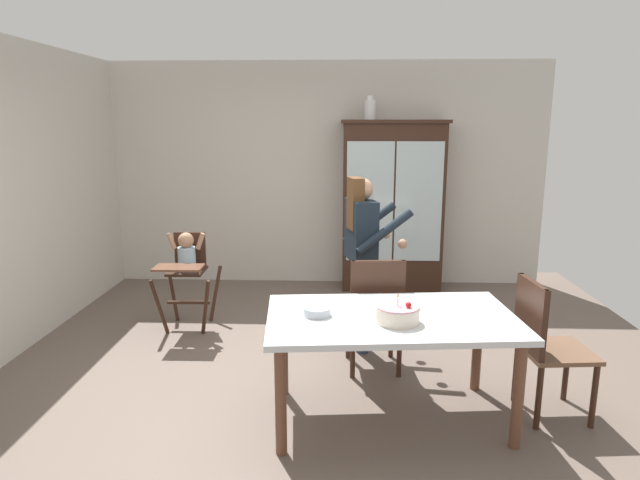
{
  "coord_description": "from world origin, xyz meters",
  "views": [
    {
      "loc": [
        0.19,
        -4.01,
        1.98
      ],
      "look_at": [
        0.01,
        0.7,
        0.95
      ],
      "focal_mm": 30.27,
      "sensor_mm": 36.0,
      "label": 1
    }
  ],
  "objects_px": {
    "high_chair_with_toddler": "(187,263)",
    "dining_chair_right_end": "(543,339)",
    "dining_table": "(391,328)",
    "ceramic_vase": "(370,109)",
    "serving_bowl": "(317,311)",
    "adult_person": "(362,243)",
    "dining_chair_far_side": "(375,307)",
    "birthday_cake": "(397,314)",
    "china_cabinet": "(392,206)"
  },
  "relations": [
    {
      "from": "dining_table",
      "to": "dining_chair_right_end",
      "type": "height_order",
      "value": "dining_chair_right_end"
    },
    {
      "from": "adult_person",
      "to": "dining_table",
      "type": "relative_size",
      "value": 0.9
    },
    {
      "from": "adult_person",
      "to": "birthday_cake",
      "type": "distance_m",
      "value": 1.3
    },
    {
      "from": "dining_table",
      "to": "birthday_cake",
      "type": "relative_size",
      "value": 6.08
    },
    {
      "from": "high_chair_with_toddler",
      "to": "dining_chair_far_side",
      "type": "relative_size",
      "value": 0.99
    },
    {
      "from": "high_chair_with_toddler",
      "to": "dining_chair_right_end",
      "type": "xyz_separation_m",
      "value": [
        2.85,
        -1.53,
        -0.1
      ]
    },
    {
      "from": "birthday_cake",
      "to": "serving_bowl",
      "type": "bearing_deg",
      "value": 168.86
    },
    {
      "from": "adult_person",
      "to": "dining_chair_far_side",
      "type": "relative_size",
      "value": 1.59
    },
    {
      "from": "china_cabinet",
      "to": "serving_bowl",
      "type": "distance_m",
      "value": 3.13
    },
    {
      "from": "dining_table",
      "to": "dining_chair_far_side",
      "type": "xyz_separation_m",
      "value": [
        -0.06,
        0.68,
        -0.1
      ]
    },
    {
      "from": "china_cabinet",
      "to": "birthday_cake",
      "type": "relative_size",
      "value": 7.19
    },
    {
      "from": "china_cabinet",
      "to": "dining_table",
      "type": "distance_m",
      "value": 3.04
    },
    {
      "from": "china_cabinet",
      "to": "high_chair_with_toddler",
      "type": "distance_m",
      "value": 2.54
    },
    {
      "from": "high_chair_with_toddler",
      "to": "dining_chair_right_end",
      "type": "bearing_deg",
      "value": -29.03
    },
    {
      "from": "serving_bowl",
      "to": "dining_chair_far_side",
      "type": "relative_size",
      "value": 0.19
    },
    {
      "from": "birthday_cake",
      "to": "dining_chair_right_end",
      "type": "distance_m",
      "value": 1.05
    },
    {
      "from": "dining_table",
      "to": "birthday_cake",
      "type": "xyz_separation_m",
      "value": [
        0.03,
        -0.12,
        0.14
      ]
    },
    {
      "from": "high_chair_with_toddler",
      "to": "serving_bowl",
      "type": "bearing_deg",
      "value": -51.57
    },
    {
      "from": "dining_chair_far_side",
      "to": "ceramic_vase",
      "type": "bearing_deg",
      "value": -95.93
    },
    {
      "from": "adult_person",
      "to": "serving_bowl",
      "type": "height_order",
      "value": "adult_person"
    },
    {
      "from": "dining_table",
      "to": "dining_chair_far_side",
      "type": "relative_size",
      "value": 1.77
    },
    {
      "from": "adult_person",
      "to": "serving_bowl",
      "type": "distance_m",
      "value": 1.24
    },
    {
      "from": "china_cabinet",
      "to": "dining_chair_right_end",
      "type": "relative_size",
      "value": 2.1
    },
    {
      "from": "ceramic_vase",
      "to": "china_cabinet",
      "type": "bearing_deg",
      "value": -0.75
    },
    {
      "from": "ceramic_vase",
      "to": "dining_chair_right_end",
      "type": "bearing_deg",
      "value": -70.39
    },
    {
      "from": "ceramic_vase",
      "to": "adult_person",
      "type": "relative_size",
      "value": 0.18
    },
    {
      "from": "high_chair_with_toddler",
      "to": "ceramic_vase",
      "type": "bearing_deg",
      "value": 36.72
    },
    {
      "from": "china_cabinet",
      "to": "ceramic_vase",
      "type": "relative_size",
      "value": 7.45
    },
    {
      "from": "birthday_cake",
      "to": "dining_chair_far_side",
      "type": "xyz_separation_m",
      "value": [
        -0.08,
        0.8,
        -0.24
      ]
    },
    {
      "from": "dining_chair_far_side",
      "to": "dining_chair_right_end",
      "type": "height_order",
      "value": "same"
    },
    {
      "from": "dining_table",
      "to": "dining_chair_right_end",
      "type": "xyz_separation_m",
      "value": [
        1.03,
        0.09,
        -0.1
      ]
    },
    {
      "from": "adult_person",
      "to": "high_chair_with_toddler",
      "type": "bearing_deg",
      "value": 59.45
    },
    {
      "from": "dining_chair_right_end",
      "to": "serving_bowl",
      "type": "bearing_deg",
      "value": 88.94
    },
    {
      "from": "adult_person",
      "to": "dining_chair_far_side",
      "type": "distance_m",
      "value": 0.64
    },
    {
      "from": "ceramic_vase",
      "to": "dining_chair_far_side",
      "type": "bearing_deg",
      "value": -91.14
    },
    {
      "from": "birthday_cake",
      "to": "dining_chair_far_side",
      "type": "height_order",
      "value": "dining_chair_far_side"
    },
    {
      "from": "ceramic_vase",
      "to": "birthday_cake",
      "type": "xyz_separation_m",
      "value": [
        0.04,
        -3.13,
        -1.34
      ]
    },
    {
      "from": "ceramic_vase",
      "to": "serving_bowl",
      "type": "bearing_deg",
      "value": -98.93
    },
    {
      "from": "high_chair_with_toddler",
      "to": "dining_chair_right_end",
      "type": "distance_m",
      "value": 3.24
    },
    {
      "from": "china_cabinet",
      "to": "serving_bowl",
      "type": "bearing_deg",
      "value": -104.14
    },
    {
      "from": "adult_person",
      "to": "dining_table",
      "type": "bearing_deg",
      "value": 172.38
    },
    {
      "from": "china_cabinet",
      "to": "birthday_cake",
      "type": "bearing_deg",
      "value": -94.53
    },
    {
      "from": "ceramic_vase",
      "to": "dining_table",
      "type": "xyz_separation_m",
      "value": [
        0.01,
        -3.01,
        -1.48
      ]
    },
    {
      "from": "birthday_cake",
      "to": "dining_table",
      "type": "bearing_deg",
      "value": 102.2
    },
    {
      "from": "serving_bowl",
      "to": "adult_person",
      "type": "bearing_deg",
      "value": 74.21
    },
    {
      "from": "high_chair_with_toddler",
      "to": "adult_person",
      "type": "bearing_deg",
      "value": -16.13
    },
    {
      "from": "ceramic_vase",
      "to": "high_chair_with_toddler",
      "type": "height_order",
      "value": "ceramic_vase"
    },
    {
      "from": "birthday_cake",
      "to": "ceramic_vase",
      "type": "bearing_deg",
      "value": 90.7
    },
    {
      "from": "adult_person",
      "to": "china_cabinet",
      "type": "bearing_deg",
      "value": -28.32
    },
    {
      "from": "ceramic_vase",
      "to": "dining_table",
      "type": "distance_m",
      "value": 3.36
    }
  ]
}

